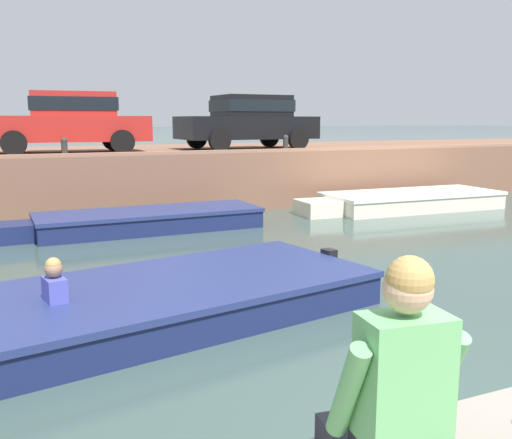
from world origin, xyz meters
The scene contains 11 objects.
ground_plane centered at (0.00, 5.76, 0.00)m, with size 400.00×400.00×0.00m, color #384C47.
far_quay_wall centered at (0.00, 14.52, 0.77)m, with size 60.00×6.00×1.54m, color brown.
far_wall_coping centered at (0.00, 11.64, 1.58)m, with size 60.00×0.24×0.08m, color #9F6C52.
boat_moored_central_navy centered at (-0.44, 9.97, 0.22)m, with size 5.75×1.68×0.44m.
boat_moored_east_cream centered at (6.75, 10.08, 0.23)m, with size 5.80×2.08×0.47m.
motorboat_passing centered at (-2.06, 4.25, 0.22)m, with size 7.31×3.35×0.93m.
car_left_inner_red centered at (-1.44, 13.31, 2.38)m, with size 4.14×2.07×1.54m.
car_centre_black centered at (3.57, 13.32, 2.38)m, with size 3.96×2.10×1.54m.
mooring_bollard_mid centered at (-1.74, 11.77, 1.78)m, with size 0.15×0.15×0.45m.
mooring_bollard_east centered at (4.00, 11.77, 1.78)m, with size 0.15×0.15×0.45m.
person_seated_left centered at (-1.65, -0.38, 1.26)m, with size 0.56×0.56×0.97m.
Camera 1 is at (-3.08, -2.15, 2.37)m, focal length 40.00 mm.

